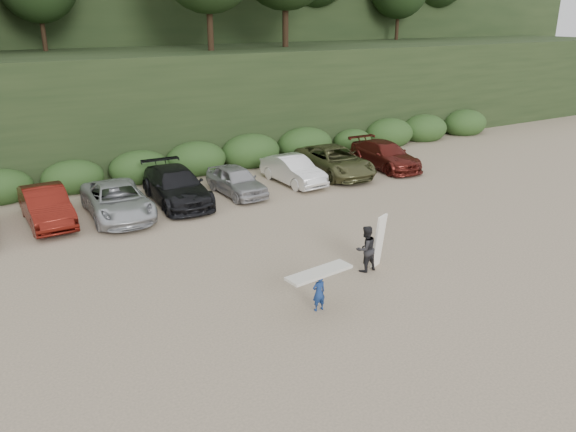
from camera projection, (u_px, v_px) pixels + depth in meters
ground at (341, 281)px, 17.94m from camera, size 120.00×120.00×0.00m
parked_cars at (81, 203)px, 22.99m from camera, size 34.46×6.01×1.57m
child_surfer at (319, 284)px, 15.88m from camera, size 2.10×0.80×1.23m
adult_surfer at (367, 248)px, 18.39m from camera, size 1.24×0.63×1.86m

